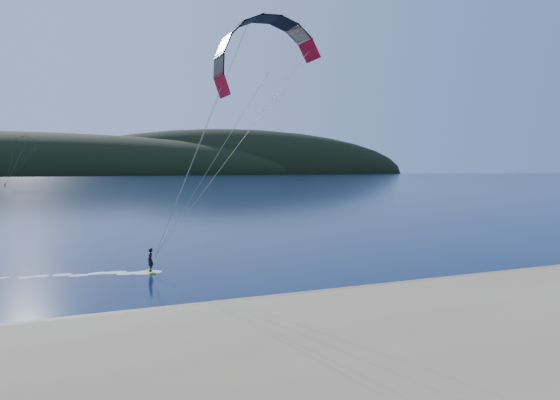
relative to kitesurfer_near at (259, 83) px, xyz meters
name	(u,v)px	position (x,y,z in m)	size (l,w,h in m)	color
ground	(297,329)	(-1.80, -9.10, -12.10)	(1800.00, 1800.00, 0.00)	#071638
wet_sand	(259,303)	(-1.80, -4.60, -12.05)	(220.00, 2.50, 0.10)	#977A58
headland	(62,175)	(-1.17, 736.19, -12.10)	(1200.00, 310.00, 140.00)	black
kitesurfer_near	(259,83)	(0.00, 0.00, 0.00)	(20.26, 9.30, 15.85)	#C8EE1C
kitesurfer_far	(24,147)	(-21.29, 191.20, 3.50)	(11.98, 7.24, 18.79)	#C8EE1C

